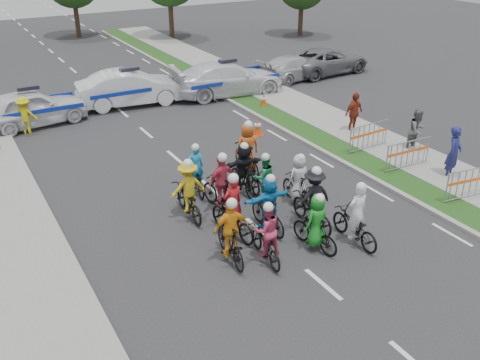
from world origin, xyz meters
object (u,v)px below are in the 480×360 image
police_car_2 (228,79)px  barrier_0 (470,185)px  rider_11 (243,171)px  rider_13 (247,154)px  barrier_2 (368,138)px  cone_1 (264,101)px  rider_7 (298,184)px  spectator_1 (417,130)px  rider_12 (195,176)px  police_car_1 (131,88)px  barrier_1 (408,156)px  spectator_2 (354,113)px  rider_0 (355,223)px  rider_3 (231,237)px  police_car_0 (31,108)px  civilian_suv (327,61)px  cone_0 (257,127)px  rider_9 (222,188)px  rider_4 (313,204)px  rider_1 (316,227)px  rider_8 (263,185)px  rider_10 (188,194)px  marshal_hiviz (25,115)px  rider_6 (232,215)px  civilian_sedan (295,68)px  spectator_0 (454,153)px  rider_5 (268,207)px  rider_2 (266,238)px

police_car_2 → barrier_0: police_car_2 is taller
rider_11 → rider_13: bearing=-121.7°
barrier_2 → cone_1: (-0.63, 6.50, -0.22)m
rider_7 → spectator_1: 6.54m
rider_12 → barrier_0: (7.23, -4.88, -0.02)m
police_car_1 → barrier_1: 13.44m
rider_13 → spectator_2: 6.07m
rider_0 → rider_3: rider_0 is taller
police_car_0 → spectator_2: bearing=-132.2°
civilian_suv → spectator_1: bearing=154.8°
rider_13 → cone_0: size_ratio=2.87×
police_car_0 → barrier_0: bearing=-151.7°
rider_9 → police_car_1: 11.43m
rider_4 → barrier_2: (5.29, 3.49, -0.19)m
rider_1 → cone_1: rider_1 is taller
rider_8 → cone_1: bearing=-116.7°
police_car_0 → barrier_1: (10.59, -11.46, -0.24)m
rider_12 → barrier_1: (7.23, -2.22, -0.02)m
rider_1 → spectator_1: bearing=-163.8°
civilian_suv → rider_9: bearing=127.6°
rider_3 → rider_10: size_ratio=0.98×
rider_4 → marshal_hiviz: (-5.71, 12.08, 0.03)m
rider_3 → marshal_hiviz: (-2.85, 12.41, 0.06)m
rider_11 → rider_7: bearing=130.8°
rider_4 → rider_6: bearing=-16.1°
rider_0 → police_car_0: 15.33m
barrier_0 → rider_1: bearing=177.9°
police_car_0 → barrier_2: size_ratio=2.34×
barrier_1 → rider_7: bearing=-179.0°
civilian_sedan → spectator_0: 13.41m
rider_4 → civilian_suv: rider_4 is taller
rider_7 → police_car_1: bearing=-83.2°
police_car_0 → spectator_2: 13.73m
civilian_sedan → spectator_1: 10.98m
police_car_0 → barrier_2: 14.19m
rider_5 → barrier_2: bearing=-154.5°
police_car_0 → police_car_2: bearing=-99.9°
police_car_1 → rider_11: bearing=-173.0°
rider_5 → spectator_0: spectator_0 is taller
rider_8 → spectator_2: (6.58, 3.42, 0.21)m
rider_2 → spectator_2: rider_2 is taller
rider_2 → barrier_1: bearing=-155.5°
rider_10 → spectator_1: size_ratio=1.14×
rider_6 → cone_1: size_ratio=2.86×
rider_4 → police_car_1: 13.55m
rider_2 → rider_7: rider_2 is taller
rider_6 → spectator_2: size_ratio=1.16×
barrier_0 → cone_0: (-2.79, 8.25, -0.22)m
spectator_1 → police_car_1: bearing=118.0°
rider_1 → barrier_1: size_ratio=0.86×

